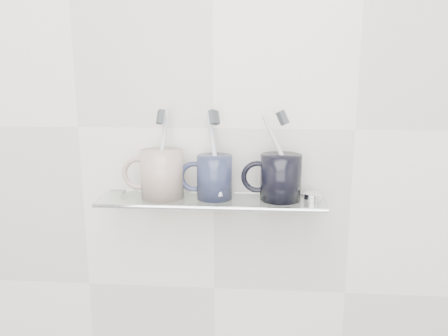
# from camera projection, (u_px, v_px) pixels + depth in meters

# --- Properties ---
(wall_back) EXTENTS (2.50, 0.00, 2.50)m
(wall_back) POSITION_uv_depth(u_px,v_px,m) (213.00, 128.00, 1.00)
(wall_back) COLOR silver
(wall_back) RESTS_ON ground
(shelf_glass) EXTENTS (0.50, 0.12, 0.01)m
(shelf_glass) POSITION_uv_depth(u_px,v_px,m) (211.00, 200.00, 0.97)
(shelf_glass) COLOR silver
(shelf_glass) RESTS_ON wall_back
(shelf_rail) EXTENTS (0.50, 0.01, 0.01)m
(shelf_rail) POSITION_uv_depth(u_px,v_px,m) (208.00, 208.00, 0.92)
(shelf_rail) COLOR silver
(shelf_rail) RESTS_ON shelf_glass
(bracket_left) EXTENTS (0.02, 0.03, 0.02)m
(bracket_left) POSITION_uv_depth(u_px,v_px,m) (125.00, 197.00, 1.04)
(bracket_left) COLOR silver
(bracket_left) RESTS_ON wall_back
(bracket_right) EXTENTS (0.02, 0.03, 0.02)m
(bracket_right) POSITION_uv_depth(u_px,v_px,m) (304.00, 201.00, 1.01)
(bracket_right) COLOR silver
(bracket_right) RESTS_ON wall_back
(mug_left) EXTENTS (0.13, 0.13, 0.11)m
(mug_left) POSITION_uv_depth(u_px,v_px,m) (162.00, 174.00, 0.97)
(mug_left) COLOR silver
(mug_left) RESTS_ON shelf_glass
(mug_left_handle) EXTENTS (0.08, 0.01, 0.08)m
(mug_left_handle) POSITION_uv_depth(u_px,v_px,m) (139.00, 173.00, 0.98)
(mug_left_handle) COLOR silver
(mug_left_handle) RESTS_ON mug_left
(toothbrush_left) EXTENTS (0.03, 0.07, 0.18)m
(toothbrush_left) POSITION_uv_depth(u_px,v_px,m) (162.00, 153.00, 0.96)
(toothbrush_left) COLOR silver
(toothbrush_left) RESTS_ON mug_left
(bristles_left) EXTENTS (0.02, 0.03, 0.04)m
(bristles_left) POSITION_uv_depth(u_px,v_px,m) (161.00, 117.00, 0.95)
(bristles_left) COLOR #363B40
(bristles_left) RESTS_ON toothbrush_left
(mug_center) EXTENTS (0.10, 0.10, 0.10)m
(mug_center) POSITION_uv_depth(u_px,v_px,m) (215.00, 177.00, 0.97)
(mug_center) COLOR #212742
(mug_center) RESTS_ON shelf_glass
(mug_center_handle) EXTENTS (0.07, 0.01, 0.07)m
(mug_center_handle) POSITION_uv_depth(u_px,v_px,m) (194.00, 177.00, 0.97)
(mug_center_handle) COLOR #212742
(mug_center_handle) RESTS_ON mug_center
(toothbrush_center) EXTENTS (0.05, 0.08, 0.18)m
(toothbrush_center) POSITION_uv_depth(u_px,v_px,m) (214.00, 154.00, 0.96)
(toothbrush_center) COLOR #B1B4D0
(toothbrush_center) RESTS_ON mug_center
(bristles_center) EXTENTS (0.03, 0.03, 0.04)m
(bristles_center) POSITION_uv_depth(u_px,v_px,m) (214.00, 117.00, 0.94)
(bristles_center) COLOR #363B40
(bristles_center) RESTS_ON toothbrush_center
(mug_right) EXTENTS (0.11, 0.11, 0.10)m
(mug_right) POSITION_uv_depth(u_px,v_px,m) (281.00, 177.00, 0.96)
(mug_right) COLOR black
(mug_right) RESTS_ON shelf_glass
(mug_right_handle) EXTENTS (0.07, 0.01, 0.07)m
(mug_right_handle) POSITION_uv_depth(u_px,v_px,m) (257.00, 177.00, 0.96)
(mug_right_handle) COLOR black
(mug_right_handle) RESTS_ON mug_right
(toothbrush_right) EXTENTS (0.09, 0.03, 0.18)m
(toothbrush_right) POSITION_uv_depth(u_px,v_px,m) (281.00, 155.00, 0.95)
(toothbrush_right) COLOR beige
(toothbrush_right) RESTS_ON mug_right
(bristles_right) EXTENTS (0.03, 0.03, 0.04)m
(bristles_right) POSITION_uv_depth(u_px,v_px,m) (282.00, 118.00, 0.93)
(bristles_right) COLOR #363B40
(bristles_right) RESTS_ON toothbrush_right
(chrome_cap) EXTENTS (0.04, 0.04, 0.02)m
(chrome_cap) POSITION_uv_depth(u_px,v_px,m) (313.00, 197.00, 0.96)
(chrome_cap) COLOR silver
(chrome_cap) RESTS_ON shelf_glass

